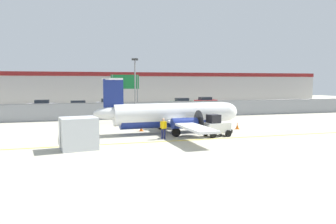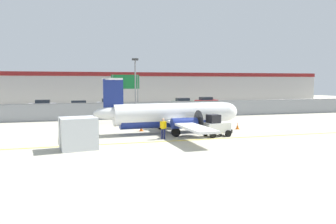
{
  "view_description": "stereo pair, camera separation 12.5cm",
  "coord_description": "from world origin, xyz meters",
  "px_view_note": "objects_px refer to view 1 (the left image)",
  "views": [
    {
      "loc": [
        -9.41,
        -22.27,
        4.67
      ],
      "look_at": [
        -1.11,
        7.05,
        1.8
      ],
      "focal_mm": 35.0,
      "sensor_mm": 36.0,
      "label": 1
    },
    {
      "loc": [
        -9.29,
        -22.3,
        4.67
      ],
      "look_at": [
        -1.11,
        7.05,
        1.8
      ],
      "focal_mm": 35.0,
      "sensor_mm": 36.0,
      "label": 2
    }
  ],
  "objects_px": {
    "parked_car_0": "(41,105)",
    "parked_car_2": "(108,103)",
    "cargo_container": "(79,133)",
    "traffic_cone_near_left": "(220,123)",
    "baggage_tug": "(216,126)",
    "parked_car_4": "(183,102)",
    "commuter_airplane": "(173,115)",
    "highway_sign": "(125,85)",
    "ground_crew_worker": "(163,127)",
    "traffic_cone_far_left": "(95,132)",
    "apron_light_pole": "(135,84)",
    "traffic_cone_far_right": "(141,128)",
    "traffic_cone_near_right": "(237,126)",
    "parked_car_1": "(77,106)",
    "parked_car_3": "(160,108)",
    "parked_car_5": "(206,101)"
  },
  "relations": [
    {
      "from": "parked_car_0",
      "to": "parked_car_2",
      "type": "height_order",
      "value": "same"
    },
    {
      "from": "cargo_container",
      "to": "traffic_cone_near_left",
      "type": "xyz_separation_m",
      "value": [
        14.17,
        7.74,
        -0.79
      ]
    },
    {
      "from": "baggage_tug",
      "to": "parked_car_4",
      "type": "xyz_separation_m",
      "value": [
        6.93,
        30.03,
        0.04
      ]
    },
    {
      "from": "commuter_airplane",
      "to": "parked_car_0",
      "type": "bearing_deg",
      "value": 114.24
    },
    {
      "from": "baggage_tug",
      "to": "highway_sign",
      "type": "xyz_separation_m",
      "value": [
        -5.29,
        16.6,
        3.28
      ]
    },
    {
      "from": "baggage_tug",
      "to": "highway_sign",
      "type": "relative_size",
      "value": 0.45
    },
    {
      "from": "ground_crew_worker",
      "to": "parked_car_0",
      "type": "relative_size",
      "value": 0.4
    },
    {
      "from": "baggage_tug",
      "to": "traffic_cone_far_left",
      "type": "height_order",
      "value": "baggage_tug"
    },
    {
      "from": "apron_light_pole",
      "to": "parked_car_4",
      "type": "bearing_deg",
      "value": 57.05
    },
    {
      "from": "traffic_cone_far_right",
      "to": "parked_car_2",
      "type": "xyz_separation_m",
      "value": [
        -0.45,
        26.74,
        0.58
      ]
    },
    {
      "from": "commuter_airplane",
      "to": "traffic_cone_far_right",
      "type": "relative_size",
      "value": 25.08
    },
    {
      "from": "cargo_container",
      "to": "parked_car_0",
      "type": "relative_size",
      "value": 0.64
    },
    {
      "from": "traffic_cone_near_right",
      "to": "parked_car_4",
      "type": "bearing_deg",
      "value": 83.19
    },
    {
      "from": "parked_car_0",
      "to": "traffic_cone_near_left",
      "type": "bearing_deg",
      "value": 127.81
    },
    {
      "from": "ground_crew_worker",
      "to": "traffic_cone_far_right",
      "type": "distance_m",
      "value": 4.8
    },
    {
      "from": "traffic_cone_far_right",
      "to": "highway_sign",
      "type": "height_order",
      "value": "highway_sign"
    },
    {
      "from": "highway_sign",
      "to": "parked_car_0",
      "type": "bearing_deg",
      "value": 129.08
    },
    {
      "from": "commuter_airplane",
      "to": "cargo_container",
      "type": "distance_m",
      "value": 9.89
    },
    {
      "from": "cargo_container",
      "to": "parked_car_2",
      "type": "xyz_separation_m",
      "value": [
        5.27,
        33.6,
        -0.21
      ]
    },
    {
      "from": "traffic_cone_far_right",
      "to": "highway_sign",
      "type": "distance_m",
      "value": 12.55
    },
    {
      "from": "ground_crew_worker",
      "to": "parked_car_4",
      "type": "bearing_deg",
      "value": -168.55
    },
    {
      "from": "baggage_tug",
      "to": "traffic_cone_near_right",
      "type": "relative_size",
      "value": 3.87
    },
    {
      "from": "baggage_tug",
      "to": "highway_sign",
      "type": "bearing_deg",
      "value": 98.5
    },
    {
      "from": "ground_crew_worker",
      "to": "traffic_cone_far_left",
      "type": "height_order",
      "value": "ground_crew_worker"
    },
    {
      "from": "parked_car_4",
      "to": "apron_light_pole",
      "type": "relative_size",
      "value": 0.58
    },
    {
      "from": "commuter_airplane",
      "to": "parked_car_1",
      "type": "xyz_separation_m",
      "value": [
        -8.31,
        24.23,
        -0.71
      ]
    },
    {
      "from": "baggage_tug",
      "to": "parked_car_2",
      "type": "height_order",
      "value": "baggage_tug"
    },
    {
      "from": "ground_crew_worker",
      "to": "traffic_cone_far_left",
      "type": "bearing_deg",
      "value": -90.25
    },
    {
      "from": "parked_car_4",
      "to": "highway_sign",
      "type": "bearing_deg",
      "value": -133.18
    },
    {
      "from": "traffic_cone_near_left",
      "to": "traffic_cone_near_right",
      "type": "height_order",
      "value": "same"
    },
    {
      "from": "traffic_cone_near_right",
      "to": "parked_car_2",
      "type": "distance_m",
      "value": 29.68
    },
    {
      "from": "ground_crew_worker",
      "to": "parked_car_3",
      "type": "height_order",
      "value": "same"
    },
    {
      "from": "traffic_cone_near_right",
      "to": "parked_car_3",
      "type": "height_order",
      "value": "parked_car_3"
    },
    {
      "from": "traffic_cone_far_left",
      "to": "apron_light_pole",
      "type": "bearing_deg",
      "value": 59.2
    },
    {
      "from": "parked_car_3",
      "to": "traffic_cone_far_right",
      "type": "bearing_deg",
      "value": 70.57
    },
    {
      "from": "apron_light_pole",
      "to": "parked_car_2",
      "type": "bearing_deg",
      "value": 93.46
    },
    {
      "from": "parked_car_0",
      "to": "apron_light_pole",
      "type": "height_order",
      "value": "apron_light_pole"
    },
    {
      "from": "traffic_cone_far_right",
      "to": "parked_car_5",
      "type": "bearing_deg",
      "value": 57.16
    },
    {
      "from": "traffic_cone_far_left",
      "to": "parked_car_1",
      "type": "bearing_deg",
      "value": 93.11
    },
    {
      "from": "commuter_airplane",
      "to": "parked_car_2",
      "type": "height_order",
      "value": "commuter_airplane"
    },
    {
      "from": "traffic_cone_near_right",
      "to": "highway_sign",
      "type": "relative_size",
      "value": 0.12
    },
    {
      "from": "commuter_airplane",
      "to": "parked_car_5",
      "type": "xyz_separation_m",
      "value": [
        15.22,
        29.34,
        -0.71
      ]
    },
    {
      "from": "commuter_airplane",
      "to": "traffic_cone_near_left",
      "type": "height_order",
      "value": "commuter_airplane"
    },
    {
      "from": "traffic_cone_near_left",
      "to": "apron_light_pole",
      "type": "height_order",
      "value": "apron_light_pole"
    },
    {
      "from": "parked_car_5",
      "to": "parked_car_4",
      "type": "bearing_deg",
      "value": -162.58
    },
    {
      "from": "cargo_container",
      "to": "traffic_cone_far_right",
      "type": "distance_m",
      "value": 8.97
    },
    {
      "from": "traffic_cone_near_right",
      "to": "apron_light_pole",
      "type": "bearing_deg",
      "value": 135.24
    },
    {
      "from": "ground_crew_worker",
      "to": "parked_car_2",
      "type": "height_order",
      "value": "same"
    },
    {
      "from": "traffic_cone_far_left",
      "to": "parked_car_0",
      "type": "bearing_deg",
      "value": 104.05
    },
    {
      "from": "traffic_cone_far_right",
      "to": "parked_car_3",
      "type": "relative_size",
      "value": 0.15
    }
  ]
}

